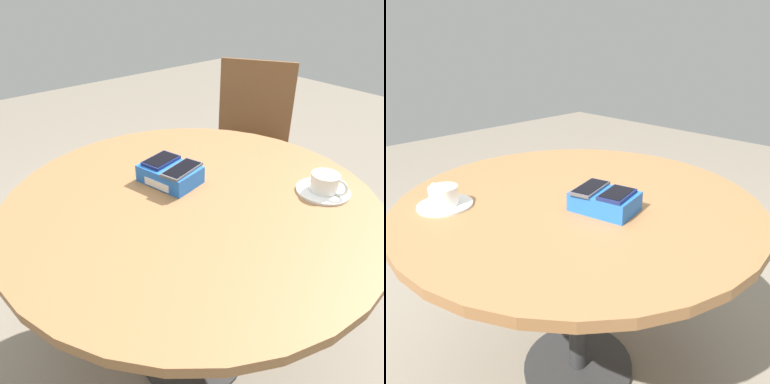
# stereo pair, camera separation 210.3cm
# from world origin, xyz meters

# --- Properties ---
(ground_plane) EXTENTS (8.00, 8.00, 0.00)m
(ground_plane) POSITION_xyz_m (0.00, 0.00, 0.00)
(ground_plane) COLOR gray
(round_table) EXTENTS (1.16, 1.16, 0.74)m
(round_table) POSITION_xyz_m (0.00, 0.00, 0.64)
(round_table) COLOR #2D2D2D
(round_table) RESTS_ON ground_plane
(phone_box) EXTENTS (0.21, 0.17, 0.06)m
(phone_box) POSITION_xyz_m (-0.12, 0.01, 0.77)
(phone_box) COLOR blue
(phone_box) RESTS_ON round_table
(phone_navy) EXTENTS (0.10, 0.13, 0.01)m
(phone_navy) POSITION_xyz_m (-0.17, 0.01, 0.80)
(phone_navy) COLOR navy
(phone_navy) RESTS_ON phone_box
(phone_gray) EXTENTS (0.10, 0.16, 0.01)m
(phone_gray) POSITION_xyz_m (-0.07, 0.02, 0.80)
(phone_gray) COLOR #515156
(phone_gray) RESTS_ON phone_box
(saucer) EXTENTS (0.17, 0.17, 0.01)m
(saucer) POSITION_xyz_m (0.24, 0.34, 0.74)
(saucer) COLOR white
(saucer) RESTS_ON round_table
(coffee_cup) EXTENTS (0.12, 0.09, 0.06)m
(coffee_cup) POSITION_xyz_m (0.24, 0.34, 0.77)
(coffee_cup) COLOR white
(coffee_cup) RESTS_ON saucer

